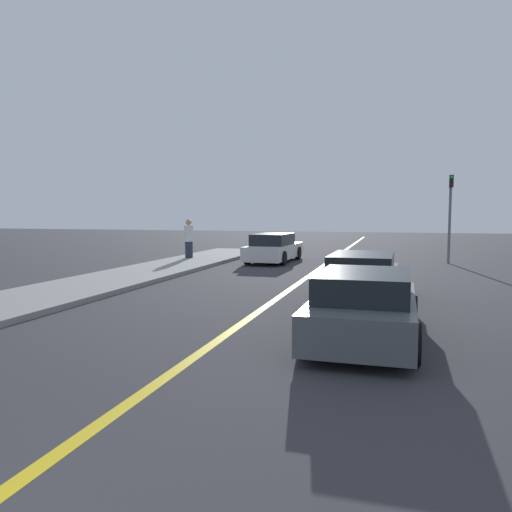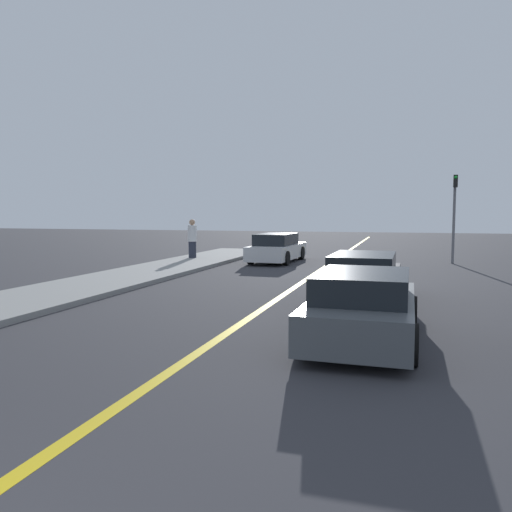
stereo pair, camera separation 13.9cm
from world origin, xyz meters
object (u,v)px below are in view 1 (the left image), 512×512
at_px(pedestrian_far_standing, 189,239).
at_px(traffic_light, 450,209).
at_px(car_ahead_center, 362,277).
at_px(car_far_distant, 274,248).
at_px(car_near_right_lane, 364,307).

relative_size(pedestrian_far_standing, traffic_light, 0.46).
relative_size(car_ahead_center, car_far_distant, 0.97).
xyz_separation_m(car_ahead_center, pedestrian_far_standing, (-8.74, 8.74, 0.45)).
bearing_deg(car_ahead_center, car_far_distant, 117.64).
relative_size(car_near_right_lane, traffic_light, 1.04).
bearing_deg(car_far_distant, car_ahead_center, -61.74).
bearing_deg(pedestrian_far_standing, car_near_right_lane, -55.27).
distance_m(pedestrian_far_standing, traffic_light, 12.13).
distance_m(car_ahead_center, traffic_light, 11.40).
distance_m(car_near_right_lane, pedestrian_far_standing, 15.91).
bearing_deg(car_ahead_center, pedestrian_far_standing, 135.95).
bearing_deg(traffic_light, pedestrian_far_standing, -170.11).
relative_size(car_far_distant, traffic_light, 1.21).
bearing_deg(car_near_right_lane, pedestrian_far_standing, 125.51).
bearing_deg(car_near_right_lane, car_far_distant, 110.94).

